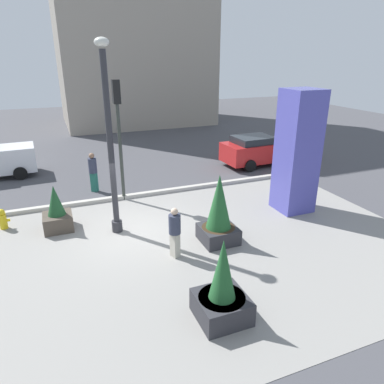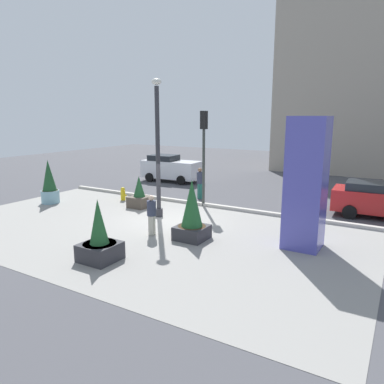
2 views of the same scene
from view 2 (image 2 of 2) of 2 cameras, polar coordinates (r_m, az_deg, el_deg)
ground_plane at (r=20.01m, az=2.39°, el=-1.56°), size 60.00×60.00×0.00m
plaza_pavement at (r=15.18m, az=-8.48°, el=-6.10°), size 18.00×10.00×0.02m
curb_strip at (r=19.24m, az=1.14°, el=-1.85°), size 18.00×0.24×0.16m
lamp_post at (r=16.62m, az=-5.40°, el=6.30°), size 0.44×0.44×6.26m
art_pillar_blue at (r=13.26m, az=17.51°, el=1.22°), size 1.28×1.28×4.66m
potted_plant_by_pillar at (r=12.24m, az=-14.37°, el=-7.23°), size 1.16×1.16×2.07m
potted_plant_near_left at (r=20.96m, az=-21.52°, el=1.13°), size 0.95×0.95×2.36m
potted_plant_curbside at (r=18.85m, az=-8.29°, el=-0.56°), size 0.98×0.98×1.65m
potted_plant_near_right at (r=13.78m, az=-0.02°, el=-3.51°), size 1.15×1.15×2.33m
fire_hydrant at (r=20.64m, az=-10.80°, el=-0.29°), size 0.36×0.26×0.75m
traffic_light_corner at (r=18.56m, az=1.87°, el=7.69°), size 0.28×0.42×4.90m
car_curb_west at (r=18.94m, az=27.91°, el=-1.14°), size 4.63×2.23×1.63m
car_far_lane at (r=26.17m, az=-3.41°, el=3.76°), size 4.29×2.11×1.88m
pedestrian_on_sidewalk at (r=20.58m, az=1.25°, el=1.66°), size 0.51×0.51×1.78m
pedestrian_crossing at (r=14.39m, az=-6.38°, el=-3.33°), size 0.45×0.45×1.61m
highrise_across_street at (r=35.19m, az=25.44°, el=19.94°), size 12.30×8.96×20.45m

